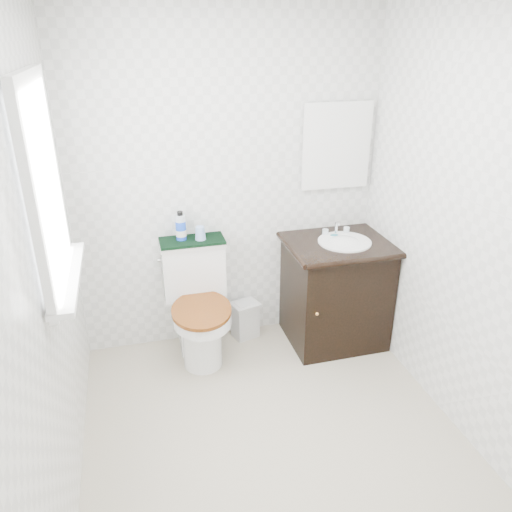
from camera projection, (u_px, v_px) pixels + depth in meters
name	position (u px, v px, depth m)	size (l,w,h in m)	color
floor	(275.00, 437.00, 2.97)	(2.40, 2.40, 0.00)	beige
wall_back	(229.00, 187.00, 3.53)	(2.40, 2.40, 0.00)	white
wall_front	(402.00, 419.00, 1.42)	(2.40, 2.40, 0.00)	white
wall_left	(42.00, 278.00, 2.22)	(2.40, 2.40, 0.00)	white
wall_right	(470.00, 232.00, 2.73)	(2.40, 2.40, 0.00)	white
window	(43.00, 187.00, 2.30)	(0.02, 0.70, 0.90)	white
mirror	(336.00, 146.00, 3.59)	(0.50, 0.02, 0.60)	silver
toilet	(198.00, 310.00, 3.60)	(0.46, 0.66, 0.85)	white
vanity	(336.00, 289.00, 3.76)	(0.74, 0.63, 0.92)	black
trash_bin	(245.00, 319.00, 3.90)	(0.24, 0.21, 0.29)	silver
towel	(192.00, 241.00, 3.51)	(0.45, 0.22, 0.02)	black
mouthwash_bottle	(181.00, 227.00, 3.47)	(0.07, 0.07, 0.21)	blue
cup	(200.00, 233.00, 3.49)	(0.08, 0.08, 0.10)	#8AABE2
soap_bar	(334.00, 235.00, 3.68)	(0.07, 0.05, 0.02)	#17606F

